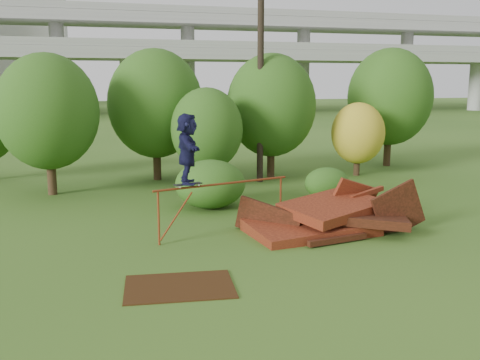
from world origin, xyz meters
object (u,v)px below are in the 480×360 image
object	(u,v)px
scrap_pile	(329,218)
skater	(187,149)
utility_pole	(260,79)
flat_plate	(179,286)

from	to	relation	value
scrap_pile	skater	size ratio (longest dim) A/B	2.87
skater	utility_pole	xyz separation A→B (m)	(4.67, 8.11, 1.96)
utility_pole	scrap_pile	bearing A→B (deg)	-93.15
scrap_pile	skater	world-z (taller)	skater
scrap_pile	skater	distance (m)	4.76
flat_plate	scrap_pile	bearing A→B (deg)	32.64
flat_plate	utility_pole	world-z (taller)	utility_pole
skater	utility_pole	distance (m)	9.56
skater	flat_plate	size ratio (longest dim) A/B	0.83
scrap_pile	utility_pole	size ratio (longest dim) A/B	0.62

